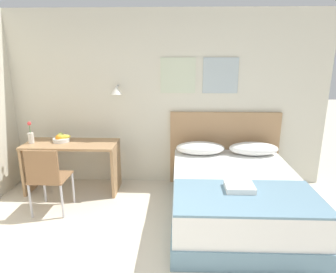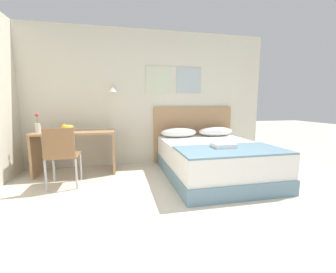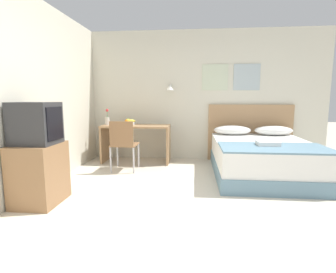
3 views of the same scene
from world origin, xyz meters
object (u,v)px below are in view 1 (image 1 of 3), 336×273
Objects in this scene: flower_vase at (31,136)px; headboard at (224,148)px; bed at (235,196)px; desk_chair at (47,175)px; desk at (72,157)px; pillow_left at (200,148)px; pillow_right at (253,149)px; folded_towel_near_foot at (240,187)px; fruit_bowl at (61,138)px; throw_blanket at (247,197)px.

headboard is at bearing 7.88° from flower_vase.
headboard is (0.00, 1.07, 0.29)m from bed.
desk_chair is at bearing -155.64° from headboard.
flower_vase reaches higher than desk.
headboard is 5.24× the size of flower_vase.
pillow_left is at bearing 3.01° from flower_vase.
folded_towel_near_foot is (-0.44, -1.26, -0.04)m from pillow_right.
flower_vase reaches higher than pillow_right.
folded_towel_near_foot is 2.53m from desk.
headboard is at bearing 7.12° from fruit_bowl.
folded_towel_near_foot is (0.34, -1.26, -0.04)m from pillow_left.
flower_vase is (-2.48, -0.13, 0.20)m from pillow_left.
desk reaches higher than throw_blanket.
desk_chair is at bearing -179.87° from bed.
folded_towel_near_foot is at bearing -96.54° from bed.
flower_vase reaches higher than desk_chair.
throw_blanket is 0.16m from folded_towel_near_foot.
bed is at bearing -90.00° from headboard.
pillow_left is 2.33× the size of folded_towel_near_foot.
throw_blanket is at bearing -90.00° from headboard.
throw_blanket is 4.94× the size of folded_towel_near_foot.
pillow_right is at bearing 16.27° from desk_chair.
pillow_left reaches higher than folded_towel_near_foot.
folded_towel_near_foot is at bearing -11.04° from desk_chair.
desk_chair is at bearing -163.73° from pillow_right.
folded_towel_near_foot is (-0.05, -0.46, 0.34)m from bed.
desk_chair is at bearing -53.65° from flower_vase.
headboard is 2.35× the size of pillow_left.
desk_chair is at bearing 165.85° from throw_blanket.
desk_chair is at bearing 168.96° from folded_towel_near_foot.
desk_chair is 2.78× the size of flower_vase.
headboard is at bearing 88.03° from folded_towel_near_foot.
bed is at bearing -13.16° from flower_vase.
desk_chair reaches higher than pillow_left.
headboard reaches higher than throw_blanket.
bed is 2.38m from desk_chair.
bed is 2.62m from fruit_bowl.
bed is 3.00m from flower_vase.
fruit_bowl is at bearing -172.88° from headboard.
pillow_right is 3.27m from flower_vase.
desk_chair is at bearing -157.83° from pillow_left.
desk is at bearing 3.06° from flower_vase.
pillow_right is 0.80× the size of desk_chair.
pillow_left is 2.07m from fruit_bowl.
pillow_left is at bearing 180.00° from pillow_right.
desk reaches higher than bed.
folded_towel_near_foot is 3.04m from flower_vase.
bed is 1.36× the size of throw_blanket.
bed is at bearing 0.13° from desk_chair.
desk_chair is (-0.07, -0.71, -0.00)m from desk.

